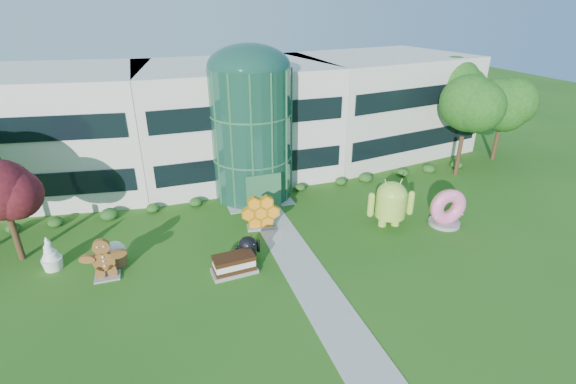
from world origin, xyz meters
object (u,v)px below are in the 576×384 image
object	(u,v)px
android_black	(248,247)
donut	(447,207)
android_green	(391,201)
gingerbread	(104,259)

from	to	relation	value
android_black	donut	distance (m)	13.88
android_black	donut	xyz separation A→B (m)	(13.87, -0.17, 0.43)
android_green	gingerbread	xyz separation A→B (m)	(-18.05, -0.06, -0.64)
android_green	android_black	size ratio (longest dim) A/B	2.04
android_black	gingerbread	xyz separation A→B (m)	(-7.86, 0.93, 0.32)
android_green	android_black	world-z (taller)	android_green
android_black	donut	world-z (taller)	donut
gingerbread	android_black	bearing A→B (deg)	-5.81
gingerbread	android_green	bearing A→B (deg)	1.12
android_green	gingerbread	distance (m)	18.06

